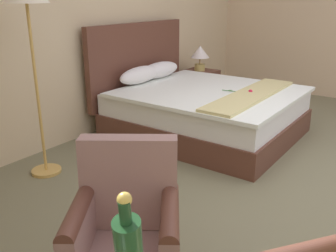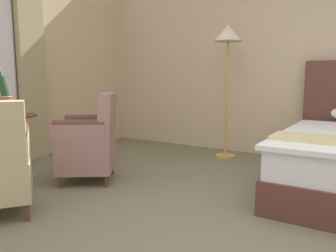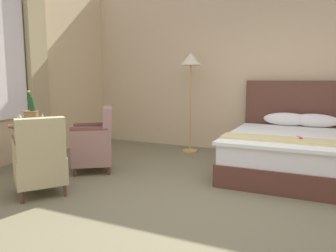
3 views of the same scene
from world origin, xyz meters
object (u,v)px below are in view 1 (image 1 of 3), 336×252
bedside_lamp (200,54)px  floor_lamp_brass (27,7)px  bed (200,107)px  nightstand (199,87)px  armchair_by_window (127,243)px

bedside_lamp → floor_lamp_brass: floor_lamp_brass is taller
bed → bedside_lamp: bed is taller
nightstand → armchair_by_window: size_ratio=0.56×
bed → nightstand: bearing=31.4°
floor_lamp_brass → armchair_by_window: (-0.78, -1.74, -1.12)m
bedside_lamp → armchair_by_window: size_ratio=0.41×
bedside_lamp → armchair_by_window: (-3.75, -1.82, -0.37)m
bedside_lamp → floor_lamp_brass: size_ratio=0.21×
armchair_by_window → floor_lamp_brass: bearing=66.0°
armchair_by_window → bedside_lamp: bearing=25.9°
nightstand → armchair_by_window: armchair_by_window is taller
bed → armchair_by_window: (-2.61, -1.12, 0.08)m
nightstand → bedside_lamp: size_ratio=1.37×
bedside_lamp → armchair_by_window: bearing=-154.1°
nightstand → floor_lamp_brass: 3.23m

